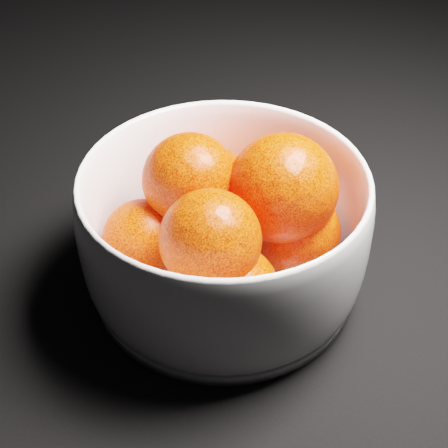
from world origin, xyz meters
TOP-DOWN VIEW (x-y plane):
  - bowl at (0.25, 0.25)m, footprint 0.22×0.22m
  - orange_pile at (0.25, 0.25)m, footprint 0.17×0.18m

SIDE VIEW (x-z plane):
  - bowl at x=0.25m, z-range 0.00..0.11m
  - orange_pile at x=0.25m, z-range 0.01..0.13m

